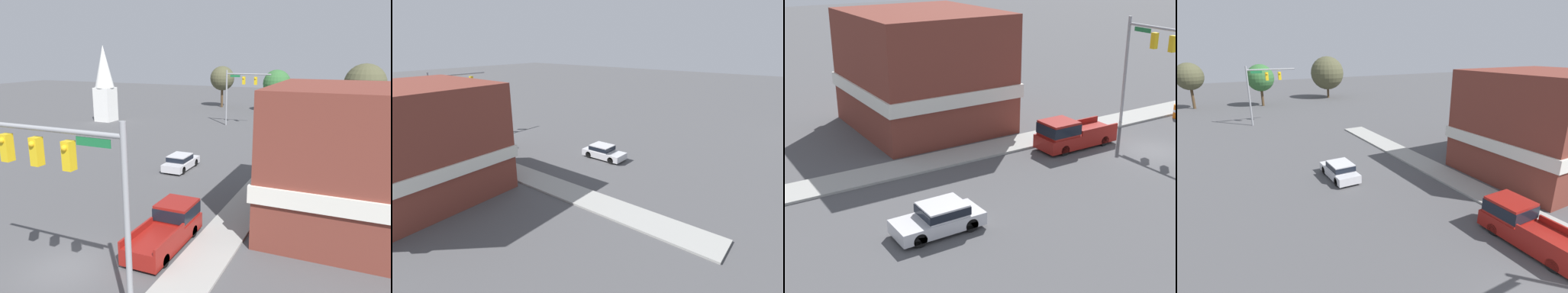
{
  "view_description": "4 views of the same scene",
  "coord_description": "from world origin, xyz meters",
  "views": [
    {
      "loc": [
        11.98,
        -12.29,
        9.82
      ],
      "look_at": [
        0.76,
        13.49,
        2.95
      ],
      "focal_mm": 35.0,
      "sensor_mm": 36.0,
      "label": 1
    },
    {
      "loc": [
        21.24,
        32.51,
        10.88
      ],
      "look_at": [
        0.8,
        16.57,
        1.98
      ],
      "focal_mm": 28.0,
      "sensor_mm": 36.0,
      "label": 2
    },
    {
      "loc": [
        -21.54,
        26.56,
        12.34
      ],
      "look_at": [
        1.42,
        12.14,
        2.25
      ],
      "focal_mm": 50.0,
      "sensor_mm": 36.0,
      "label": 3
    },
    {
      "loc": [
        -10.33,
        -4.16,
        9.7
      ],
      "look_at": [
        0.91,
        16.2,
        2.24
      ],
      "focal_mm": 28.0,
      "sensor_mm": 36.0,
      "label": 4
    }
  ],
  "objects": [
    {
      "name": "far_signal_assembly",
      "position": [
        -3.43,
        38.1,
        5.47
      ],
      "size": [
        6.23,
        0.49,
        7.67
      ],
      "color": "gray",
      "rests_on": "ground"
    },
    {
      "name": "backdrop_tree_center",
      "position": [
        12.35,
        56.09,
        5.04
      ],
      "size": [
        6.61,
        6.61,
        8.34
      ],
      "color": "#4C3823",
      "rests_on": "ground"
    },
    {
      "name": "backdrop_tree_left_mid",
      "position": [
        -1.3,
        52.77,
        4.9
      ],
      "size": [
        4.66,
        4.66,
        7.25
      ],
      "color": "#4C3823",
      "rests_on": "ground"
    },
    {
      "name": "car_lead",
      "position": [
        -1.9,
        16.4,
        0.71
      ],
      "size": [
        1.77,
        4.2,
        1.35
      ],
      "color": "black",
      "rests_on": "ground"
    },
    {
      "name": "pickup_truck_parked",
      "position": [
        3.31,
        4.19,
        0.96
      ],
      "size": [
        1.99,
        5.41,
        1.96
      ],
      "color": "black",
      "rests_on": "ground"
    },
    {
      "name": "backdrop_tree_left_far",
      "position": [
        -12.06,
        55.49,
        5.36
      ],
      "size": [
        4.48,
        4.48,
        7.62
      ],
      "color": "#4C3823",
      "rests_on": "ground"
    },
    {
      "name": "corner_brick_building",
      "position": [
        12.57,
        9.89,
        3.97
      ],
      "size": [
        10.64,
        9.82,
        8.16
      ],
      "color": "brown",
      "rests_on": "ground"
    }
  ]
}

